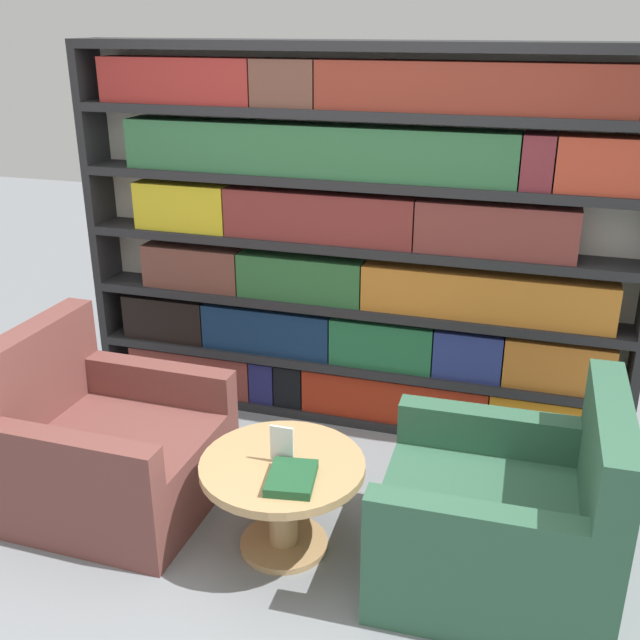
% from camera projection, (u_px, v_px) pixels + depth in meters
% --- Properties ---
extents(ground_plane, '(14.00, 14.00, 0.00)m').
position_uv_depth(ground_plane, '(264.00, 565.00, 3.28)').
color(ground_plane, gray).
extents(bookshelf, '(3.14, 0.30, 2.13)m').
position_uv_depth(bookshelf, '(353.00, 248.00, 4.15)').
color(bookshelf, silver).
rests_on(bookshelf, ground_plane).
extents(armchair_left, '(0.95, 0.88, 0.87)m').
position_uv_depth(armchair_left, '(104.00, 450.00, 3.63)').
color(armchair_left, brown).
rests_on(armchair_left, ground_plane).
extents(armchair_right, '(0.96, 0.89, 0.87)m').
position_uv_depth(armchair_right, '(505.00, 521.00, 3.11)').
color(armchair_right, '#336047').
rests_on(armchair_right, ground_plane).
extents(coffee_table, '(0.72, 0.72, 0.44)m').
position_uv_depth(coffee_table, '(283.00, 487.00, 3.28)').
color(coffee_table, tan).
rests_on(coffee_table, ground_plane).
extents(table_sign, '(0.10, 0.06, 0.17)m').
position_uv_depth(table_sign, '(282.00, 447.00, 3.20)').
color(table_sign, black).
rests_on(table_sign, coffee_table).
extents(stray_book, '(0.23, 0.28, 0.04)m').
position_uv_depth(stray_book, '(292.00, 478.00, 3.09)').
color(stray_book, '#1E512D').
rests_on(stray_book, coffee_table).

